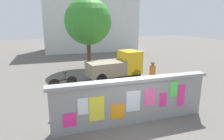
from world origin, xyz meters
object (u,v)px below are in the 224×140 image
object	(u,v)px
motorcycle	(119,93)
tree_roadside	(88,21)
bicycle_far	(73,108)
auto_rickshaw_truck	(117,66)
bicycle_near	(63,82)
person_walking	(152,72)

from	to	relation	value
motorcycle	tree_roadside	bearing A→B (deg)	89.82
motorcycle	bicycle_far	bearing A→B (deg)	-160.20
auto_rickshaw_truck	bicycle_far	xyz separation A→B (m)	(-3.48, -4.52, -0.54)
motorcycle	bicycle_far	world-z (taller)	bicycle_far
auto_rickshaw_truck	bicycle_near	world-z (taller)	auto_rickshaw_truck
bicycle_far	person_walking	xyz separation A→B (m)	(4.75, 2.01, 0.62)
bicycle_near	tree_roadside	xyz separation A→B (m)	(2.45, 4.47, 3.40)
motorcycle	bicycle_near	xyz separation A→B (m)	(-2.43, 2.84, -0.10)
person_walking	bicycle_near	bearing A→B (deg)	161.36
bicycle_far	bicycle_near	bearing A→B (deg)	92.06
motorcycle	bicycle_near	distance (m)	3.73
auto_rickshaw_truck	tree_roadside	size ratio (longest dim) A/B	0.67
bicycle_far	tree_roadside	world-z (taller)	tree_roadside
person_walking	bicycle_far	bearing A→B (deg)	-157.03
motorcycle	bicycle_far	distance (m)	2.44
motorcycle	bicycle_near	size ratio (longest dim) A/B	1.14
auto_rickshaw_truck	bicycle_far	bearing A→B (deg)	-127.59
auto_rickshaw_truck	bicycle_near	distance (m)	3.75
bicycle_far	person_walking	world-z (taller)	person_walking
motorcycle	bicycle_near	bearing A→B (deg)	130.55
auto_rickshaw_truck	motorcycle	bearing A→B (deg)	-107.77
motorcycle	tree_roadside	xyz separation A→B (m)	(0.02, 7.31, 3.30)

